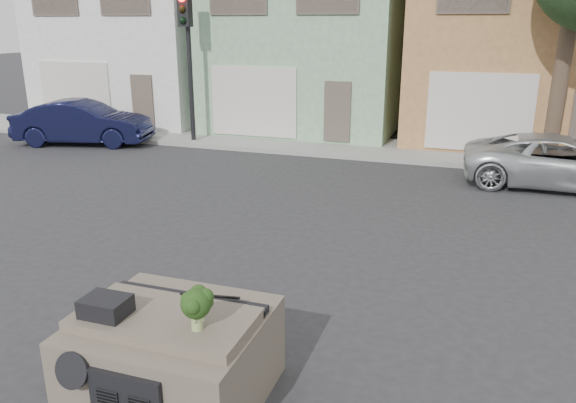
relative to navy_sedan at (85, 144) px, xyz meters
The scene contains 13 objects.
ground_plane 13.07m from the navy_sedan, 39.41° to the right, with size 120.00×120.00×0.00m, color #303033.
sidewalk 10.34m from the navy_sedan, 12.30° to the left, with size 40.00×3.00×0.15m, color gray.
townhouse_white 7.32m from the navy_sedan, 98.28° to the left, with size 7.20×8.20×7.55m, color white.
townhouse_mint 9.81m from the navy_sedan, 43.23° to the left, with size 7.20×8.20×7.55m, color #8CB68E.
townhouse_tan 15.86m from the navy_sedan, 23.74° to the left, with size 7.20×8.20×7.55m, color #B5804C.
navy_sedan is the anchor object (origin of this frame).
silver_pickup 15.17m from the navy_sedan, ahead, with size 2.22×4.81×1.34m, color silver.
traffic_signal 4.57m from the navy_sedan, 18.47° to the left, with size 0.40×0.40×5.10m, color black.
tree_near 15.76m from the navy_sedan, ahead, with size 4.40×4.00×8.50m, color #1E3719.
car_dashboard 15.16m from the navy_sedan, 48.21° to the right, with size 2.00×1.80×1.12m, color #685D4E.
instrument_hump 15.09m from the navy_sedan, 50.75° to the right, with size 0.48×0.38×0.20m, color black.
wiper_arm 15.11m from the navy_sedan, 46.45° to the right, with size 0.70×0.03×0.02m, color black.
broccoli 15.76m from the navy_sedan, 47.65° to the right, with size 0.37×0.37×0.46m, color #1B3411.
Camera 1 is at (2.99, -7.76, 4.10)m, focal length 35.00 mm.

